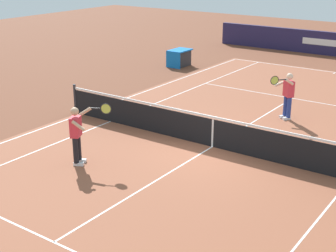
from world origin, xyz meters
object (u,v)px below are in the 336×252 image
object	(u,v)px
tennis_net	(213,132)
equipment_cart_tarped	(179,58)
tennis_player_far	(288,94)
tennis_player_near	(77,132)

from	to	relation	value
tennis_net	equipment_cart_tarped	world-z (taller)	tennis_net
tennis_net	tennis_player_far	world-z (taller)	tennis_player_far
tennis_net	equipment_cart_tarped	bearing A→B (deg)	-140.91
tennis_player_near	tennis_player_far	xyz separation A→B (m)	(-7.04, 3.19, 0.00)
tennis_net	tennis_player_near	bearing A→B (deg)	-36.71
tennis_net	tennis_player_far	size ratio (longest dim) A/B	6.89
tennis_player_far	equipment_cart_tarped	size ratio (longest dim) A/B	1.36
tennis_player_near	tennis_net	bearing A→B (deg)	143.29
tennis_player_far	tennis_net	bearing A→B (deg)	-11.58
tennis_net	tennis_player_near	world-z (taller)	tennis_player_near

